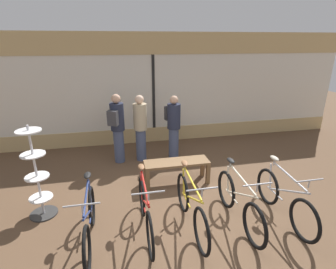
{
  "coord_description": "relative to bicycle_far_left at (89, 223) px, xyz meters",
  "views": [
    {
      "loc": [
        -1.15,
        -3.93,
        2.98
      ],
      "look_at": [
        0.0,
        1.56,
        0.95
      ],
      "focal_mm": 28.0,
      "sensor_mm": 36.0,
      "label": 1
    }
  ],
  "objects": [
    {
      "name": "bicycle_center",
      "position": [
        1.61,
        0.03,
        0.02
      ],
      "size": [
        0.46,
        1.76,
        1.04
      ],
      "color": "black",
      "rests_on": "ground_plane"
    },
    {
      "name": "customer_near_rack",
      "position": [
        1.96,
        2.85,
        0.53
      ],
      "size": [
        0.42,
        0.54,
        1.67
      ],
      "color": "#424C6B",
      "rests_on": "ground_plane"
    },
    {
      "name": "customer_mid_floor",
      "position": [
        1.1,
        2.87,
        0.53
      ],
      "size": [
        0.46,
        0.46,
        1.72
      ],
      "color": "#424C6B",
      "rests_on": "ground_plane"
    },
    {
      "name": "shop_back_wall",
      "position": [
        1.65,
        4.13,
        1.26
      ],
      "size": [
        12.0,
        0.08,
        3.2
      ],
      "color": "tan",
      "rests_on": "ground_plane"
    },
    {
      "name": "bicycle_far_left",
      "position": [
        0.0,
        0.0,
        0.0
      ],
      "size": [
        0.46,
        1.68,
        1.02
      ],
      "color": "black",
      "rests_on": "ground_plane"
    },
    {
      "name": "bicycle_left",
      "position": [
        0.86,
        0.09,
        0.02
      ],
      "size": [
        0.46,
        1.71,
        1.03
      ],
      "color": "black",
      "rests_on": "ground_plane"
    },
    {
      "name": "accessory_rack",
      "position": [
        -0.89,
        0.91,
        0.32
      ],
      "size": [
        0.48,
        0.48,
        1.7
      ],
      "color": "#333333",
      "rests_on": "ground_plane"
    },
    {
      "name": "display_bench",
      "position": [
        1.72,
        1.51,
        0.05
      ],
      "size": [
        1.4,
        0.44,
        0.52
      ],
      "color": "brown",
      "rests_on": "ground_plane"
    },
    {
      "name": "bicycle_right",
      "position": [
        2.44,
        -0.01,
        0.01
      ],
      "size": [
        0.46,
        1.74,
        1.03
      ],
      "color": "black",
      "rests_on": "ground_plane"
    },
    {
      "name": "customer_by_window",
      "position": [
        0.53,
        2.85,
        0.58
      ],
      "size": [
        0.47,
        0.56,
        1.77
      ],
      "color": "#424C6B",
      "rests_on": "ground_plane"
    },
    {
      "name": "bicycle_far_right",
      "position": [
        3.25,
        -0.07,
        0.01
      ],
      "size": [
        0.46,
        1.72,
        1.03
      ],
      "color": "black",
      "rests_on": "ground_plane"
    },
    {
      "name": "ground_plane",
      "position": [
        1.65,
        0.48,
        -0.37
      ],
      "size": [
        24.0,
        24.0,
        0.0
      ],
      "primitive_type": "plane",
      "color": "brown"
    }
  ]
}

